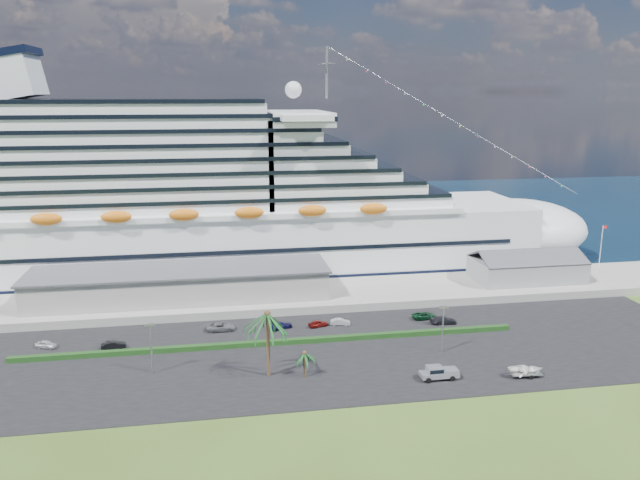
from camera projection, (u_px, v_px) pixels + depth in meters
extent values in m
plane|color=#39521B|center=(336.00, 383.00, 95.67)|extent=(420.00, 420.00, 0.00)
cube|color=black|center=(324.00, 354.00, 106.20)|extent=(140.00, 38.00, 0.12)
cube|color=gray|center=(300.00, 296.00, 133.82)|extent=(240.00, 20.00, 1.80)
cube|color=black|center=(265.00, 218.00, 220.34)|extent=(420.00, 160.00, 0.02)
cube|color=silver|center=(205.00, 241.00, 151.93)|extent=(160.00, 30.00, 16.00)
ellipsoid|color=silver|center=(512.00, 230.00, 164.98)|extent=(40.00, 30.00, 16.00)
cube|color=black|center=(206.00, 268.00, 153.50)|extent=(164.00, 30.60, 2.40)
cube|color=silver|center=(149.00, 153.00, 144.96)|extent=(128.00, 26.00, 24.80)
cube|color=silver|center=(297.00, 118.00, 148.84)|extent=(14.00, 38.00, 3.20)
cube|color=silver|center=(12.00, 75.00, 136.36)|extent=(11.58, 14.00, 11.58)
cylinder|color=gray|center=(327.00, 72.00, 147.56)|extent=(0.70, 0.70, 12.00)
ellipsoid|color=orange|center=(184.00, 215.00, 133.85)|extent=(90.00, 2.40, 2.60)
ellipsoid|color=orange|center=(189.00, 192.00, 164.16)|extent=(90.00, 2.40, 2.60)
cube|color=black|center=(205.00, 238.00, 151.74)|extent=(144.00, 30.40, 0.90)
cube|color=gray|center=(180.00, 284.00, 128.84)|extent=(60.00, 14.00, 6.00)
cube|color=#4C4C54|center=(180.00, 270.00, 128.12)|extent=(61.00, 15.00, 0.40)
cube|color=gray|center=(527.00, 269.00, 141.54)|extent=(24.00, 12.00, 4.80)
cube|color=#4C4C54|center=(534.00, 258.00, 137.83)|extent=(24.00, 6.31, 2.74)
cube|color=#4C4C54|center=(522.00, 251.00, 143.59)|extent=(24.00, 6.31, 2.74)
cylinder|color=silver|center=(600.00, 251.00, 143.65)|extent=(0.16, 0.16, 12.00)
cube|color=red|center=(605.00, 227.00, 142.43)|extent=(1.00, 0.04, 0.70)
cube|color=black|center=(274.00, 343.00, 109.57)|extent=(88.00, 1.10, 0.90)
cylinder|color=gray|center=(151.00, 349.00, 97.82)|extent=(0.24, 0.24, 8.00)
cube|color=gray|center=(150.00, 325.00, 96.87)|extent=(1.60, 0.35, 0.35)
cylinder|color=gray|center=(443.00, 330.00, 105.65)|extent=(0.24, 0.24, 8.00)
cube|color=gray|center=(444.00, 307.00, 104.70)|extent=(1.60, 0.35, 0.35)
cylinder|color=#47301E|center=(268.00, 345.00, 96.66)|extent=(0.54, 0.54, 10.50)
sphere|color=#47301E|center=(267.00, 313.00, 95.44)|extent=(0.98, 0.98, 0.98)
cylinder|color=#47301E|center=(305.00, 365.00, 96.84)|extent=(0.35, 0.35, 4.20)
sphere|color=#47301E|center=(304.00, 353.00, 96.36)|extent=(0.73, 0.73, 0.73)
imported|color=#BDBDBF|center=(46.00, 344.00, 108.24)|extent=(4.11, 2.81, 1.30)
imported|color=black|center=(113.00, 345.00, 107.97)|extent=(4.31, 2.07, 1.36)
imported|color=slate|center=(221.00, 327.00, 116.10)|extent=(5.34, 2.48, 1.48)
imported|color=#131240|center=(281.00, 325.00, 117.01)|extent=(4.94, 3.37, 1.33)
imported|color=maroon|center=(318.00, 324.00, 118.01)|extent=(4.00, 2.46, 1.27)
imported|color=#B5B9BD|center=(340.00, 322.00, 118.93)|extent=(3.98, 2.13, 1.24)
imported|color=#0D351D|center=(425.00, 316.00, 122.14)|extent=(4.98, 2.42, 1.36)
imported|color=#232329|center=(443.00, 320.00, 119.57)|extent=(5.17, 2.41, 1.46)
cylinder|color=black|center=(429.00, 380.00, 95.22)|extent=(0.88, 0.31, 0.88)
cylinder|color=black|center=(424.00, 374.00, 97.22)|extent=(0.88, 0.31, 0.88)
cylinder|color=black|center=(452.00, 379.00, 95.84)|extent=(0.88, 0.31, 0.88)
cylinder|color=black|center=(447.00, 373.00, 97.85)|extent=(0.88, 0.31, 0.88)
cube|color=#B0B2B8|center=(439.00, 374.00, 96.47)|extent=(5.94, 2.22, 0.77)
cube|color=#B0B2B8|center=(449.00, 371.00, 96.63)|extent=(2.64, 2.15, 0.60)
cube|color=#B0B2B8|center=(435.00, 370.00, 96.17)|extent=(2.42, 2.09, 1.04)
cube|color=black|center=(435.00, 369.00, 96.14)|extent=(2.20, 2.15, 0.60)
cube|color=#B0B2B8|center=(424.00, 374.00, 96.01)|extent=(1.00, 2.09, 0.38)
cube|color=gray|center=(526.00, 373.00, 97.25)|extent=(5.07, 2.14, 0.13)
cylinder|color=gray|center=(512.00, 374.00, 96.88)|extent=(2.38, 0.23, 0.09)
cylinder|color=black|center=(531.00, 377.00, 96.45)|extent=(0.70, 0.28, 0.69)
cylinder|color=black|center=(525.00, 372.00, 98.31)|extent=(0.70, 0.28, 0.69)
imported|color=white|center=(526.00, 370.00, 97.10)|extent=(5.71, 4.24, 1.13)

